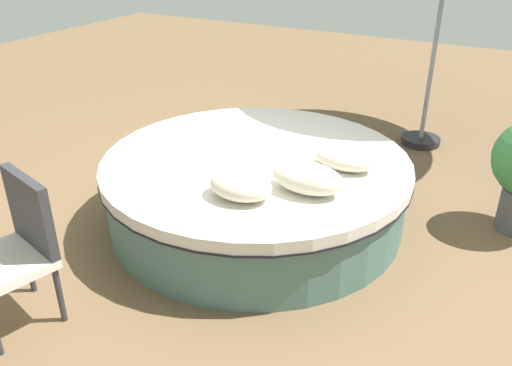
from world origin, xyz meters
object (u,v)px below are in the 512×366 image
(throw_pillow_0, at_px, (241,186))
(throw_pillow_1, at_px, (308,178))
(round_bed, at_px, (256,188))
(patio_chair, at_px, (17,242))
(throw_pillow_2, at_px, (345,159))

(throw_pillow_0, height_order, throw_pillow_1, throw_pillow_1)
(round_bed, bearing_deg, patio_chair, 68.20)
(round_bed, distance_m, throw_pillow_2, 0.82)
(throw_pillow_1, xyz_separation_m, throw_pillow_2, (-0.10, -0.50, -0.02))
(throw_pillow_1, distance_m, patio_chair, 1.98)
(throw_pillow_1, bearing_deg, throw_pillow_2, -101.21)
(throw_pillow_0, distance_m, patio_chair, 1.50)
(round_bed, xyz_separation_m, throw_pillow_2, (-0.71, -0.16, 0.37))
(throw_pillow_1, bearing_deg, patio_chair, 47.69)
(round_bed, height_order, throw_pillow_2, throw_pillow_2)
(round_bed, xyz_separation_m, patio_chair, (0.72, 1.80, 0.26))
(throw_pillow_2, relative_size, patio_chair, 0.50)
(throw_pillow_0, height_order, throw_pillow_2, throw_pillow_0)
(round_bed, height_order, patio_chair, patio_chair)
(throw_pillow_0, relative_size, throw_pillow_1, 0.87)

